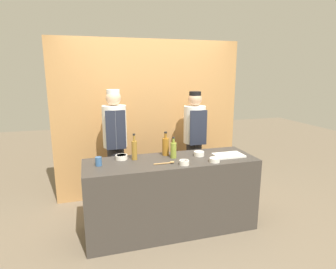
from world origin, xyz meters
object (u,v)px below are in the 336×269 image
sauce_bowl_red (184,162)px  bottle_vinegar (134,150)px  chef_right (194,142)px  bottle_oil (173,150)px  chef_left (115,146)px  cup_blue (99,161)px  wooden_spoon (167,163)px  sauce_bowl_green (121,157)px  cutting_board (229,155)px  sauce_bowl_purple (199,153)px  sauce_bowl_white (215,160)px  bottle_amber (166,146)px

sauce_bowl_red → bottle_vinegar: size_ratio=0.35×
bottle_vinegar → chef_right: bearing=30.7°
bottle_vinegar → bottle_oil: bearing=-7.9°
chef_left → cup_blue: bearing=-110.3°
bottle_vinegar → chef_left: 0.62m
bottle_vinegar → wooden_spoon: bearing=-38.6°
sauce_bowl_green → chef_right: (1.15, 0.54, -0.03)m
chef_left → chef_right: chef_left is taller
sauce_bowl_green → bottle_vinegar: (0.15, -0.05, 0.09)m
wooden_spoon → chef_right: chef_right is taller
cutting_board → chef_left: 1.53m
sauce_bowl_red → bottle_vinegar: 0.62m
sauce_bowl_red → cup_blue: cup_blue is taller
chef_left → sauce_bowl_purple: bearing=-34.9°
chef_left → sauce_bowl_white: bearing=-42.3°
sauce_bowl_purple → chef_right: size_ratio=0.08×
wooden_spoon → bottle_amber: bearing=76.5°
bottle_oil → sauce_bowl_green: bearing=169.0°
chef_left → chef_right: (1.16, 0.00, -0.03)m
cup_blue → chef_right: bearing=26.2°
sauce_bowl_white → cup_blue: cup_blue is taller
sauce_bowl_white → bottle_vinegar: (-0.88, 0.36, 0.10)m
sauce_bowl_green → wooden_spoon: (0.48, -0.32, -0.02)m
sauce_bowl_white → sauce_bowl_green: (-1.03, 0.41, 0.00)m
bottle_amber → chef_right: 0.80m
sauce_bowl_red → bottle_vinegar: bottle_vinegar is taller
sauce_bowl_white → chef_left: bearing=137.7°
wooden_spoon → chef_right: 1.09m
sauce_bowl_white → chef_right: (0.12, 0.95, -0.03)m
cutting_board → cup_blue: size_ratio=3.63×
bottle_vinegar → cup_blue: bearing=-165.7°
bottle_oil → cutting_board: bearing=-10.0°
bottle_vinegar → chef_left: chef_left is taller
bottle_vinegar → cup_blue: 0.44m
bottle_amber → cup_blue: size_ratio=3.03×
cutting_board → bottle_amber: (-0.74, 0.25, 0.11)m
chef_right → sauce_bowl_white: bearing=-97.3°
wooden_spoon → cutting_board: bearing=5.2°
chef_left → chef_right: size_ratio=1.03×
bottle_amber → chef_left: (-0.57, 0.52, -0.09)m
cup_blue → chef_right: 1.59m
sauce_bowl_white → chef_right: bearing=82.7°
sauce_bowl_purple → cup_blue: 1.22m
sauce_bowl_green → sauce_bowl_purple: sauce_bowl_purple is taller
bottle_amber → bottle_vinegar: (-0.41, -0.07, 0.01)m
cutting_board → sauce_bowl_green: bearing=169.5°
sauce_bowl_purple → bottle_amber: 0.43m
chef_right → cutting_board: bearing=-79.0°
bottle_oil → wooden_spoon: bearing=-125.5°
cutting_board → bottle_oil: bearing=170.0°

